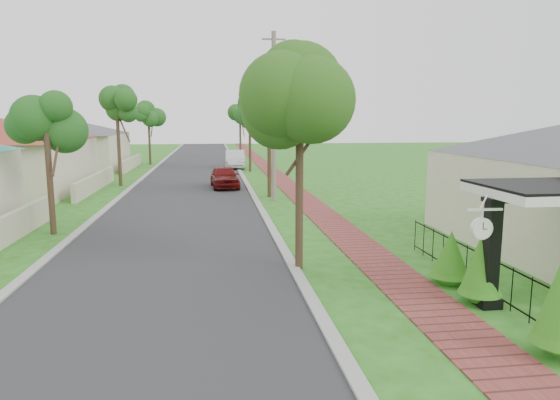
{
  "coord_description": "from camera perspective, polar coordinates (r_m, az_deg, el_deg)",
  "views": [
    {
      "loc": [
        -1.59,
        -11.08,
        4.19
      ],
      "look_at": [
        0.67,
        5.57,
        1.5
      ],
      "focal_mm": 32.0,
      "sensor_mm": 36.0,
      "label": 1
    }
  ],
  "objects": [
    {
      "name": "street_trees",
      "position": [
        37.95,
        -9.81,
        9.49
      ],
      "size": [
        10.7,
        37.65,
        5.89
      ],
      "color": "#382619",
      "rests_on": "ground"
    },
    {
      "name": "porch_post",
      "position": [
        12.2,
        22.93,
        -6.22
      ],
      "size": [
        0.48,
        0.48,
        2.52
      ],
      "color": "black",
      "rests_on": "ground"
    },
    {
      "name": "picket_fence",
      "position": [
        13.35,
        21.89,
        -7.48
      ],
      "size": [
        0.03,
        8.02,
        1.0
      ],
      "color": "black",
      "rests_on": "ground"
    },
    {
      "name": "ground",
      "position": [
        11.96,
        0.4,
        -11.42
      ],
      "size": [
        160.0,
        160.0,
        0.0
      ],
      "primitive_type": "plane",
      "color": "#296417",
      "rests_on": "ground"
    },
    {
      "name": "kerb_left",
      "position": [
        31.77,
        -16.84,
        1.13
      ],
      "size": [
        0.3,
        120.0,
        0.1
      ],
      "primitive_type": "cube",
      "color": "#9E9E99",
      "rests_on": "ground"
    },
    {
      "name": "parked_car_white",
      "position": [
        44.34,
        -5.16,
        4.65
      ],
      "size": [
        1.78,
        4.76,
        1.55
      ],
      "primitive_type": "imported",
      "rotation": [
        0.0,
        0.0,
        -0.03
      ],
      "color": "silver",
      "rests_on": "ground"
    },
    {
      "name": "kerb_right",
      "position": [
        31.44,
        -3.59,
        1.42
      ],
      "size": [
        0.3,
        120.0,
        0.1
      ],
      "primitive_type": "cube",
      "color": "#9E9E99",
      "rests_on": "ground"
    },
    {
      "name": "near_tree",
      "position": [
        13.78,
        2.29,
        11.25
      ],
      "size": [
        2.3,
        2.3,
        5.9
      ],
      "color": "#382619",
      "rests_on": "ground"
    },
    {
      "name": "hedge_row",
      "position": [
        11.88,
        23.44,
        -7.91
      ],
      "size": [
        0.92,
        5.08,
        2.21
      ],
      "color": "#2C6D15",
      "rests_on": "ground"
    },
    {
      "name": "road",
      "position": [
        31.4,
        -10.25,
        1.28
      ],
      "size": [
        7.0,
        120.0,
        0.02
      ],
      "primitive_type": "cube",
      "color": "#28282B",
      "rests_on": "ground"
    },
    {
      "name": "parked_car_red",
      "position": [
        31.43,
        -6.35,
        2.64
      ],
      "size": [
        1.9,
        4.14,
        1.37
      ],
      "primitive_type": "imported",
      "rotation": [
        0.0,
        0.0,
        0.07
      ],
      "color": "#5E0E0E",
      "rests_on": "ground"
    },
    {
      "name": "sidewalk",
      "position": [
        31.74,
        1.1,
        1.51
      ],
      "size": [
        1.5,
        120.0,
        0.03
      ],
      "primitive_type": "cube",
      "color": "brown",
      "rests_on": "ground"
    },
    {
      "name": "far_house_grey",
      "position": [
        47.06,
        -24.39,
        6.04
      ],
      "size": [
        15.56,
        15.56,
        4.6
      ],
      "color": "beige",
      "rests_on": "ground"
    },
    {
      "name": "utility_pole",
      "position": [
        26.07,
        -0.7,
        9.5
      ],
      "size": [
        1.2,
        0.24,
        8.63
      ],
      "color": "gray",
      "rests_on": "ground"
    },
    {
      "name": "station_clock",
      "position": [
        11.43,
        22.06,
        -2.89
      ],
      "size": [
        0.79,
        0.13,
        0.67
      ],
      "color": "white",
      "rests_on": "ground"
    }
  ]
}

